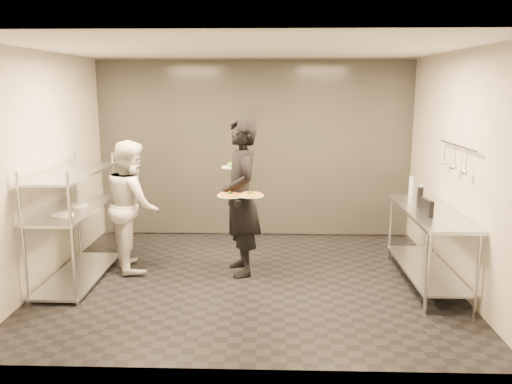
{
  "coord_description": "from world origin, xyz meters",
  "views": [
    {
      "loc": [
        0.27,
        -5.86,
        2.38
      ],
      "look_at": [
        0.08,
        0.15,
        1.1
      ],
      "focal_mm": 35.0,
      "sensor_mm": 36.0,
      "label": 1
    }
  ],
  "objects_px": {
    "prep_counter": "(429,234)",
    "pizza_plate_far": "(251,195)",
    "chef": "(132,205)",
    "pos_monitor": "(427,207)",
    "pizza_plate_near": "(232,195)",
    "bottle_clear": "(421,191)",
    "pass_rack": "(75,220)",
    "waiter": "(241,197)",
    "bottle_green": "(412,186)",
    "bottle_dark": "(420,197)",
    "salad_plate": "(232,166)"
  },
  "relations": [
    {
      "from": "pass_rack",
      "to": "pos_monitor",
      "type": "xyz_separation_m",
      "value": [
        4.21,
        -0.23,
        0.25
      ]
    },
    {
      "from": "prep_counter",
      "to": "waiter",
      "type": "xyz_separation_m",
      "value": [
        -2.29,
        0.27,
        0.38
      ]
    },
    {
      "from": "prep_counter",
      "to": "chef",
      "type": "bearing_deg",
      "value": 173.48
    },
    {
      "from": "chef",
      "to": "pass_rack",
      "type": "bearing_deg",
      "value": 102.24
    },
    {
      "from": "prep_counter",
      "to": "bottle_green",
      "type": "relative_size",
      "value": 6.72
    },
    {
      "from": "prep_counter",
      "to": "bottle_green",
      "type": "distance_m",
      "value": 0.91
    },
    {
      "from": "waiter",
      "to": "pos_monitor",
      "type": "relative_size",
      "value": 7.67
    },
    {
      "from": "waiter",
      "to": "prep_counter",
      "type": "bearing_deg",
      "value": 66.5
    },
    {
      "from": "prep_counter",
      "to": "pizza_plate_far",
      "type": "xyz_separation_m",
      "value": [
        -2.16,
        0.01,
        0.47
      ]
    },
    {
      "from": "pizza_plate_near",
      "to": "waiter",
      "type": "bearing_deg",
      "value": 58.19
    },
    {
      "from": "pizza_plate_far",
      "to": "bottle_dark",
      "type": "relative_size",
      "value": 1.21
    },
    {
      "from": "pass_rack",
      "to": "waiter",
      "type": "xyz_separation_m",
      "value": [
        2.04,
        0.28,
        0.23
      ]
    },
    {
      "from": "waiter",
      "to": "pizza_plate_near",
      "type": "relative_size",
      "value": 5.71
    },
    {
      "from": "prep_counter",
      "to": "pizza_plate_far",
      "type": "distance_m",
      "value": 2.21
    },
    {
      "from": "chef",
      "to": "bottle_green",
      "type": "distance_m",
      "value": 3.74
    },
    {
      "from": "prep_counter",
      "to": "bottle_dark",
      "type": "relative_size",
      "value": 7.15
    },
    {
      "from": "salad_plate",
      "to": "bottle_green",
      "type": "distance_m",
      "value": 2.44
    },
    {
      "from": "pass_rack",
      "to": "pizza_plate_near",
      "type": "bearing_deg",
      "value": 3.16
    },
    {
      "from": "pos_monitor",
      "to": "bottle_clear",
      "type": "xyz_separation_m",
      "value": [
        0.2,
        0.9,
        -0.0
      ]
    },
    {
      "from": "salad_plate",
      "to": "bottle_dark",
      "type": "bearing_deg",
      "value": -9.32
    },
    {
      "from": "salad_plate",
      "to": "bottle_green",
      "type": "height_order",
      "value": "salad_plate"
    },
    {
      "from": "waiter",
      "to": "bottle_green",
      "type": "relative_size",
      "value": 7.48
    },
    {
      "from": "waiter",
      "to": "bottle_dark",
      "type": "relative_size",
      "value": 7.96
    },
    {
      "from": "waiter",
      "to": "pizza_plate_far",
      "type": "bearing_deg",
      "value": 10.86
    },
    {
      "from": "bottle_green",
      "to": "pizza_plate_near",
      "type": "bearing_deg",
      "value": -163.74
    },
    {
      "from": "pos_monitor",
      "to": "salad_plate",
      "type": "bearing_deg",
      "value": 153.88
    },
    {
      "from": "waiter",
      "to": "pizza_plate_near",
      "type": "height_order",
      "value": "waiter"
    },
    {
      "from": "pass_rack",
      "to": "bottle_dark",
      "type": "relative_size",
      "value": 6.35
    },
    {
      "from": "pos_monitor",
      "to": "pizza_plate_near",
      "type": "bearing_deg",
      "value": 163.72
    },
    {
      "from": "chef",
      "to": "salad_plate",
      "type": "xyz_separation_m",
      "value": [
        1.31,
        0.1,
        0.51
      ]
    },
    {
      "from": "bottle_clear",
      "to": "salad_plate",
      "type": "bearing_deg",
      "value": -176.62
    },
    {
      "from": "pass_rack",
      "to": "pos_monitor",
      "type": "bearing_deg",
      "value": -3.07
    },
    {
      "from": "chef",
      "to": "salad_plate",
      "type": "bearing_deg",
      "value": -109.0
    },
    {
      "from": "waiter",
      "to": "pizza_plate_far",
      "type": "relative_size",
      "value": 6.57
    },
    {
      "from": "prep_counter",
      "to": "salad_plate",
      "type": "bearing_deg",
      "value": 167.75
    },
    {
      "from": "salad_plate",
      "to": "prep_counter",
      "type": "bearing_deg",
      "value": -12.25
    },
    {
      "from": "bottle_green",
      "to": "bottle_clear",
      "type": "distance_m",
      "value": 0.16
    },
    {
      "from": "pizza_plate_near",
      "to": "pos_monitor",
      "type": "height_order",
      "value": "pizza_plate_near"
    },
    {
      "from": "pizza_plate_far",
      "to": "bottle_green",
      "type": "xyz_separation_m",
      "value": [
        2.14,
        0.79,
        -0.04
      ]
    },
    {
      "from": "pass_rack",
      "to": "pizza_plate_near",
      "type": "relative_size",
      "value": 4.56
    },
    {
      "from": "pizza_plate_near",
      "to": "bottle_clear",
      "type": "bearing_deg",
      "value": 12.95
    },
    {
      "from": "pizza_plate_far",
      "to": "pos_monitor",
      "type": "height_order",
      "value": "pizza_plate_far"
    },
    {
      "from": "pass_rack",
      "to": "prep_counter",
      "type": "xyz_separation_m",
      "value": [
        4.33,
        0.0,
        -0.14
      ]
    },
    {
      "from": "pass_rack",
      "to": "prep_counter",
      "type": "relative_size",
      "value": 0.89
    },
    {
      "from": "chef",
      "to": "pizza_plate_far",
      "type": "bearing_deg",
      "value": -128.01
    },
    {
      "from": "pass_rack",
      "to": "pizza_plate_near",
      "type": "height_order",
      "value": "pass_rack"
    },
    {
      "from": "chef",
      "to": "pos_monitor",
      "type": "height_order",
      "value": "chef"
    },
    {
      "from": "pizza_plate_far",
      "to": "bottle_green",
      "type": "relative_size",
      "value": 1.14
    },
    {
      "from": "pizza_plate_near",
      "to": "pizza_plate_far",
      "type": "height_order",
      "value": "pizza_plate_far"
    },
    {
      "from": "pass_rack",
      "to": "pos_monitor",
      "type": "height_order",
      "value": "pass_rack"
    }
  ]
}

